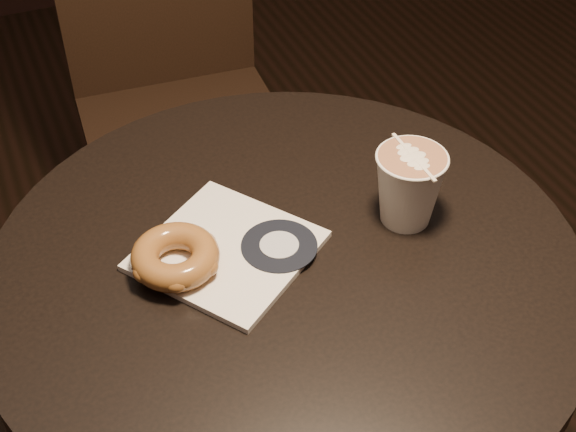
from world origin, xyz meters
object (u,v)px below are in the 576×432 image
(chair, at_px, (170,61))
(pastry_bag, at_px, (227,251))
(cafe_table, at_px, (287,364))
(doughnut, at_px, (175,256))
(latte_cup, at_px, (408,188))

(chair, height_order, pastry_bag, chair)
(chair, bearing_deg, cafe_table, -91.76)
(pastry_bag, relative_size, doughnut, 1.78)
(chair, height_order, doughnut, chair)
(doughnut, bearing_deg, cafe_table, -12.93)
(chair, xyz_separation_m, pastry_bag, (-0.14, -0.76, 0.20))
(doughnut, bearing_deg, chair, 74.99)
(cafe_table, distance_m, pastry_bag, 0.22)
(doughnut, bearing_deg, latte_cup, -4.47)
(cafe_table, height_order, chair, chair)
(cafe_table, distance_m, latte_cup, 0.29)
(cafe_table, bearing_deg, pastry_bag, 150.61)
(pastry_bag, distance_m, doughnut, 0.07)
(doughnut, height_order, latte_cup, latte_cup)
(cafe_table, bearing_deg, chair, 84.18)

